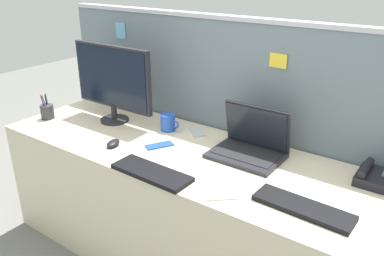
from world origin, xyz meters
TOP-DOWN VIEW (x-y plane):
  - desk at (0.00, 0.00)m, footprint 2.26×0.73m
  - cubicle_divider at (-0.00, 0.40)m, footprint 2.44×0.08m
  - desktop_monitor at (-0.64, 0.10)m, footprint 0.60×0.18m
  - laptop at (0.29, 0.17)m, footprint 0.36×0.27m
  - desk_phone at (0.92, 0.24)m, footprint 0.21×0.19m
  - keyboard_main at (0.71, -0.16)m, footprint 0.41×0.14m
  - keyboard_spare at (0.01, -0.30)m, footprint 0.41×0.15m
  - computer_mouse_right_hand at (-0.37, -0.18)m, footprint 0.09×0.11m
  - pen_cup at (-1.02, -0.13)m, footprint 0.08×0.08m
  - cell_phone_silver_slab at (-0.10, 0.24)m, footprint 0.14×0.14m
  - cell_phone_blue_case at (-0.16, -0.03)m, footprint 0.13×0.16m
  - cell_phone_white_slab at (0.38, -0.27)m, footprint 0.15×0.14m
  - coffee_mug at (-0.26, 0.17)m, footprint 0.13×0.09m

SIDE VIEW (x-z plane):
  - desk at x=0.00m, z-range 0.00..0.72m
  - cubicle_divider at x=0.00m, z-range 0.00..1.39m
  - cell_phone_silver_slab at x=-0.10m, z-range 0.72..0.73m
  - cell_phone_blue_case at x=-0.16m, z-range 0.72..0.73m
  - cell_phone_white_slab at x=0.38m, z-range 0.72..0.73m
  - keyboard_main at x=0.71m, z-range 0.72..0.74m
  - keyboard_spare at x=0.01m, z-range 0.72..0.74m
  - computer_mouse_right_hand at x=-0.37m, z-range 0.72..0.75m
  - desk_phone at x=0.92m, z-range 0.71..0.79m
  - pen_cup at x=-1.02m, z-range 0.68..0.85m
  - coffee_mug at x=-0.26m, z-range 0.72..0.82m
  - laptop at x=0.29m, z-range 0.65..0.91m
  - desktop_monitor at x=-0.64m, z-range 0.75..1.23m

